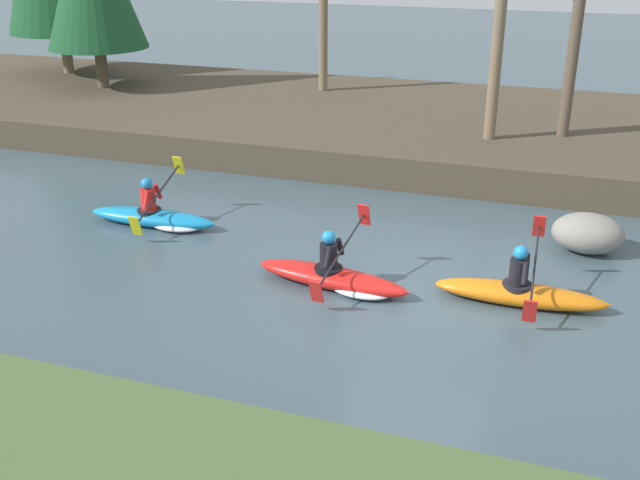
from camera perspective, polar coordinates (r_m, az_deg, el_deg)
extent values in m
plane|color=#425660|center=(12.15, 7.45, -4.89)|extent=(90.00, 90.00, 0.00)
cube|color=#4C4233|center=(21.10, 13.03, 8.02)|extent=(44.00, 9.07, 0.78)
cylinder|color=#7A664C|center=(28.25, -18.73, 13.38)|extent=(0.36, 0.36, 1.40)
cylinder|color=brown|center=(25.32, -16.29, 12.49)|extent=(0.36, 0.36, 1.25)
cylinder|color=#7A664C|center=(23.69, 0.24, 16.49)|extent=(0.28, 0.28, 4.34)
cylinder|color=#7A664C|center=(18.49, 13.36, 14.30)|extent=(0.28, 0.28, 4.51)
cylinder|color=brown|center=(19.29, 18.69, 13.24)|extent=(0.28, 0.28, 3.96)
ellipsoid|color=orange|center=(12.42, 14.96, -4.01)|extent=(2.72, 0.68, 0.34)
cone|color=orange|center=(12.46, 20.66, -4.58)|extent=(0.36, 0.21, 0.20)
cylinder|color=black|center=(12.36, 14.79, -3.39)|extent=(0.49, 0.49, 0.08)
cylinder|color=black|center=(12.25, 14.91, -2.34)|extent=(0.31, 0.31, 0.42)
sphere|color=#1E89D1|center=(12.12, 15.07, -0.95)|extent=(0.24, 0.24, 0.23)
cylinder|color=black|center=(12.43, 15.47, -1.57)|extent=(0.10, 0.23, 0.35)
cylinder|color=black|center=(11.99, 15.36, -2.49)|extent=(0.10, 0.23, 0.35)
cylinder|color=black|center=(12.20, 16.04, -1.92)|extent=(0.09, 1.91, 0.65)
cube|color=red|center=(12.96, 16.36, 1.02)|extent=(0.20, 0.16, 0.41)
cube|color=red|center=(11.47, 15.69, -5.25)|extent=(0.20, 0.16, 0.41)
ellipsoid|color=red|center=(12.55, 0.86, -2.88)|extent=(2.75, 0.92, 0.34)
cone|color=red|center=(12.13, 6.20, -3.90)|extent=(0.37, 0.24, 0.20)
cylinder|color=black|center=(12.50, 0.66, -2.24)|extent=(0.53, 0.53, 0.08)
cylinder|color=black|center=(12.40, 0.66, -1.19)|extent=(0.33, 0.33, 0.42)
sphere|color=#1E89D1|center=(12.27, 0.67, 0.19)|extent=(0.26, 0.26, 0.23)
cylinder|color=black|center=(12.52, 1.54, -0.51)|extent=(0.12, 0.23, 0.35)
cylinder|color=black|center=(12.12, 0.61, -1.32)|extent=(0.12, 0.23, 0.35)
cylinder|color=black|center=(12.26, 1.64, -0.84)|extent=(0.27, 1.90, 0.65)
cube|color=red|center=(12.95, 3.38, 1.94)|extent=(0.22, 0.18, 0.41)
cube|color=red|center=(11.61, -0.31, -3.95)|extent=(0.22, 0.18, 0.41)
ellipsoid|color=white|center=(12.39, 3.17, -3.69)|extent=(1.18, 0.83, 0.18)
ellipsoid|color=#1993D6|center=(15.44, -12.67, 1.67)|extent=(2.72, 0.70, 0.34)
cone|color=#1993D6|center=(14.90, -8.48, 1.25)|extent=(0.36, 0.21, 0.20)
cylinder|color=black|center=(15.42, -12.88, 2.19)|extent=(0.50, 0.50, 0.08)
cylinder|color=red|center=(15.33, -12.96, 3.06)|extent=(0.31, 0.31, 0.42)
sphere|color=#1E89D1|center=(15.23, -13.07, 4.21)|extent=(0.24, 0.24, 0.23)
cylinder|color=red|center=(15.45, -12.24, 3.63)|extent=(0.10, 0.23, 0.35)
cylinder|color=red|center=(15.06, -13.09, 3.03)|extent=(0.10, 0.23, 0.35)
cylinder|color=black|center=(15.18, -12.24, 3.43)|extent=(0.11, 1.91, 0.65)
cube|color=yellow|center=(15.88, -10.72, 5.60)|extent=(0.21, 0.17, 0.41)
cube|color=yellow|center=(14.52, -13.89, 1.06)|extent=(0.21, 0.17, 0.41)
ellipsoid|color=white|center=(15.22, -10.82, 1.18)|extent=(1.13, 0.74, 0.18)
ellipsoid|color=gray|center=(14.67, 19.73, 0.50)|extent=(1.30, 1.01, 0.73)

